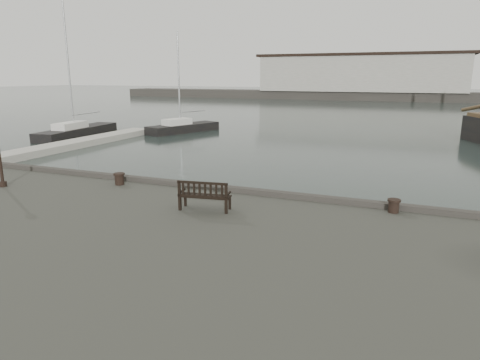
% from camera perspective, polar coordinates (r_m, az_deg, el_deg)
% --- Properties ---
extents(ground, '(400.00, 400.00, 0.00)m').
position_cam_1_polar(ground, '(15.46, 1.54, -7.26)').
color(ground, black).
rests_on(ground, ground).
extents(pontoon, '(2.00, 24.00, 0.50)m').
position_cam_1_polar(pontoon, '(34.78, -24.34, 3.76)').
color(pontoon, '#B0ADA3').
rests_on(pontoon, ground).
extents(breakwater, '(140.00, 9.50, 12.20)m').
position_cam_1_polar(breakwater, '(105.96, 17.47, 12.43)').
color(breakwater, '#383530').
rests_on(breakwater, ground).
extents(bench, '(1.62, 0.77, 0.90)m').
position_cam_1_polar(bench, '(13.01, -4.73, -2.79)').
color(bench, black).
rests_on(bench, quay).
extents(bollard_left, '(0.49, 0.49, 0.44)m').
position_cam_1_polar(bollard_left, '(16.62, -15.79, 0.14)').
color(bollard_left, black).
rests_on(bollard_left, quay).
extents(bollard_right, '(0.46, 0.46, 0.41)m').
position_cam_1_polar(bollard_right, '(13.55, 19.81, -3.27)').
color(bollard_right, black).
rests_on(bollard_right, quay).
extents(yacht_b, '(3.31, 10.17, 13.21)m').
position_cam_1_polar(yacht_b, '(43.42, -20.79, 5.83)').
color(yacht_b, black).
rests_on(yacht_b, ground).
extents(yacht_d, '(4.75, 8.28, 10.33)m').
position_cam_1_polar(yacht_d, '(43.93, -7.54, 6.66)').
color(yacht_d, black).
rests_on(yacht_d, ground).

